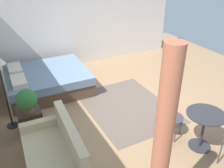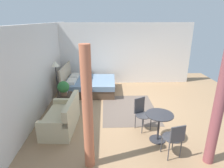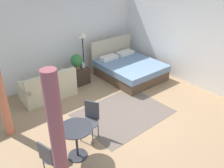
{
  "view_description": "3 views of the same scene",
  "coord_description": "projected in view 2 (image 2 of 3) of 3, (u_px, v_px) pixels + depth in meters",
  "views": [
    {
      "loc": [
        -4.15,
        2.72,
        3.23
      ],
      "look_at": [
        -0.38,
        0.73,
        0.93
      ],
      "focal_mm": 39.14,
      "sensor_mm": 36.0,
      "label": 1
    },
    {
      "loc": [
        -5.9,
        0.95,
        2.96
      ],
      "look_at": [
        -0.21,
        0.74,
        0.99
      ],
      "focal_mm": 30.19,
      "sensor_mm": 36.0,
      "label": 2
    },
    {
      "loc": [
        -3.71,
        -3.68,
        3.71
      ],
      "look_at": [
        -0.14,
        0.48,
        0.79
      ],
      "focal_mm": 38.28,
      "sensor_mm": 36.0,
      "label": 3
    }
  ],
  "objects": [
    {
      "name": "curtain_left",
      "position": [
        218.0,
        109.0,
        3.72
      ],
      "size": [
        0.21,
        0.21,
        2.56
      ],
      "color": "#994C51",
      "rests_on": "ground"
    },
    {
      "name": "bed",
      "position": [
        89.0,
        85.0,
        7.97
      ],
      "size": [
        1.85,
        2.13,
        1.16
      ],
      "color": "brown",
      "rests_on": "ground"
    },
    {
      "name": "curtain_right",
      "position": [
        88.0,
        111.0,
        3.63
      ],
      "size": [
        0.21,
        0.21,
        2.56
      ],
      "color": "#D1704C",
      "rests_on": "ground"
    },
    {
      "name": "cafe_chair_near_window",
      "position": [
        174.0,
        137.0,
        4.08
      ],
      "size": [
        0.52,
        0.52,
        0.86
      ],
      "color": "#3F3F44",
      "rests_on": "ground"
    },
    {
      "name": "couch",
      "position": [
        62.0,
        118.0,
        5.33
      ],
      "size": [
        1.57,
        0.88,
        0.87
      ],
      "color": "beige",
      "rests_on": "ground"
    },
    {
      "name": "cafe_chair_near_couch",
      "position": [
        141.0,
        111.0,
        5.24
      ],
      "size": [
        0.59,
        0.59,
        0.9
      ],
      "color": "#3F3F44",
      "rests_on": "ground"
    },
    {
      "name": "area_rug",
      "position": [
        129.0,
        109.0,
        6.53
      ],
      "size": [
        2.35,
        1.8,
        0.01
      ],
      "primitive_type": "cube",
      "color": "#66564C",
      "rests_on": "ground"
    },
    {
      "name": "potted_plant",
      "position": [
        63.0,
        87.0,
        6.2
      ],
      "size": [
        0.39,
        0.39,
        0.48
      ],
      "color": "brown",
      "rests_on": "nightstand"
    },
    {
      "name": "ground_plane",
      "position": [
        133.0,
        109.0,
        6.57
      ],
      "size": [
        8.75,
        9.16,
        0.02
      ],
      "primitive_type": "cube",
      "color": "#9E7A56"
    },
    {
      "name": "balcony_table",
      "position": [
        159.0,
        122.0,
        4.7
      ],
      "size": [
        0.69,
        0.69,
        0.74
      ],
      "color": "#2D2D33",
      "rests_on": "ground"
    },
    {
      "name": "wall_back",
      "position": [
        38.0,
        70.0,
        6.0
      ],
      "size": [
        8.75,
        0.12,
        2.82
      ],
      "primitive_type": "cube",
      "color": "silver",
      "rests_on": "ground"
    },
    {
      "name": "vase",
      "position": [
        66.0,
        91.0,
        6.48
      ],
      "size": [
        0.11,
        0.11,
        0.15
      ],
      "color": "silver",
      "rests_on": "nightstand"
    },
    {
      "name": "wall_right",
      "position": [
        125.0,
        54.0,
        8.82
      ],
      "size": [
        0.12,
        6.16,
        2.82
      ],
      "primitive_type": "cube",
      "color": "silver",
      "rests_on": "ground"
    },
    {
      "name": "nightstand",
      "position": [
        65.0,
        101.0,
        6.48
      ],
      "size": [
        0.51,
        0.43,
        0.55
      ],
      "color": "#38281E",
      "rests_on": "ground"
    },
    {
      "name": "floor_lamp",
      "position": [
        56.0,
        69.0,
        6.49
      ],
      "size": [
        0.28,
        0.28,
        1.61
      ],
      "color": "black",
      "rests_on": "ground"
    }
  ]
}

